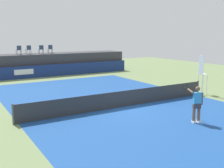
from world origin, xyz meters
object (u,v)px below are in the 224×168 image
at_px(umpire_chair, 202,72).
at_px(spectator_chair_right, 50,49).
at_px(spectator_chair_far_left, 19,50).
at_px(tennis_player, 197,103).
at_px(net_post_near, 13,114).
at_px(spectator_chair_center, 41,49).
at_px(spectator_chair_left, 29,49).
at_px(net_post_far, 198,88).

bearing_deg(umpire_chair, spectator_chair_right, 110.95).
bearing_deg(spectator_chair_far_left, tennis_player, -78.75).
distance_m(spectator_chair_far_left, spectator_chair_right, 3.25).
height_order(spectator_chair_right, net_post_near, spectator_chair_right).
relative_size(spectator_chair_far_left, tennis_player, 0.50).
distance_m(spectator_chair_center, tennis_player, 19.27).
distance_m(spectator_chair_left, net_post_near, 16.06).
distance_m(spectator_chair_right, tennis_player, 19.44).
height_order(spectator_chair_center, net_post_near, spectator_chair_center).
bearing_deg(umpire_chair, net_post_near, -179.92).
xyz_separation_m(spectator_chair_center, net_post_near, (-5.93, -14.94, -2.19)).
xyz_separation_m(spectator_chair_right, umpire_chair, (5.80, -15.15, -1.11)).
xyz_separation_m(spectator_chair_far_left, tennis_player, (3.82, -19.20, -1.73)).
distance_m(spectator_chair_left, umpire_chair, 17.21).
xyz_separation_m(spectator_chair_center, umpire_chair, (6.83, -14.92, -1.11)).
relative_size(spectator_chair_left, net_post_near, 0.89).
bearing_deg(spectator_chair_far_left, spectator_chair_left, 10.47).
bearing_deg(spectator_chair_right, umpire_chair, -69.05).
distance_m(spectator_chair_right, umpire_chair, 16.26).
bearing_deg(spectator_chair_right, net_post_far, -70.27).
relative_size(spectator_chair_left, spectator_chair_center, 1.00).
relative_size(spectator_chair_left, net_post_far, 0.89).
distance_m(spectator_chair_far_left, tennis_player, 19.65).
relative_size(spectator_chair_center, tennis_player, 0.50).
height_order(spectator_chair_left, umpire_chair, spectator_chair_left).
distance_m(spectator_chair_center, spectator_chair_right, 1.06).
distance_m(spectator_chair_left, net_post_far, 17.16).
bearing_deg(spectator_chair_center, tennis_player, -85.20).
bearing_deg(spectator_chair_far_left, spectator_chair_right, 2.84).
xyz_separation_m(spectator_chair_left, spectator_chair_right, (2.24, -0.02, 0.00)).
relative_size(spectator_chair_far_left, umpire_chair, 0.32).
bearing_deg(net_post_far, tennis_player, -139.26).
xyz_separation_m(spectator_chair_far_left, net_post_near, (-3.72, -15.01, -2.19)).
height_order(spectator_chair_far_left, net_post_near, spectator_chair_far_left).
height_order(net_post_far, tennis_player, tennis_player).
relative_size(spectator_chair_left, umpire_chair, 0.32).
bearing_deg(tennis_player, spectator_chair_left, 98.27).
xyz_separation_m(spectator_chair_far_left, net_post_far, (8.68, -15.01, -2.19)).
xyz_separation_m(spectator_chair_center, spectator_chair_right, (1.03, 0.23, 0.00)).
bearing_deg(tennis_player, spectator_chair_far_left, 101.25).
bearing_deg(net_post_far, spectator_chair_far_left, 120.06).
bearing_deg(umpire_chair, spectator_chair_center, 114.60).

